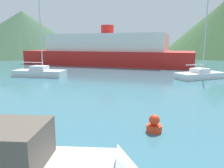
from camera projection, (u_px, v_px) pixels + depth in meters
The scene contains 7 objects.
sailboat_inner at pixel (200, 74), 24.24m from camera, with size 5.78×4.57×9.41m.
sailboat_middle at pixel (40, 72), 25.81m from camera, with size 6.17×2.63×10.78m.
ferry_distant at pixel (107, 51), 40.85m from camera, with size 32.12×15.98×7.17m.
buoy_marker at pixel (154, 125), 9.48m from camera, with size 0.67×0.67×0.77m.
hill_west at pixel (23, 34), 68.88m from camera, with size 42.56×42.56×13.91m.
hill_central at pixel (138, 46), 72.68m from camera, with size 36.61×36.61×6.00m.
hill_east at pixel (222, 29), 65.32m from camera, with size 37.18×37.18×16.25m.
Camera 1 is at (1.06, 0.09, 3.77)m, focal length 35.00 mm.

